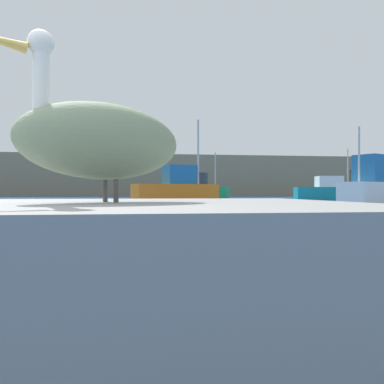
{
  "coord_description": "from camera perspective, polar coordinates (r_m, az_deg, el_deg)",
  "views": [
    {
      "loc": [
        1.34,
        -2.18,
        0.92
      ],
      "look_at": [
        3.92,
        16.68,
        0.89
      ],
      "focal_mm": 35.72,
      "sensor_mm": 36.0,
      "label": 1
    }
  ],
  "objects": [
    {
      "name": "mooring_buoy",
      "position": [
        12.36,
        6.34,
        -2.64
      ],
      "size": [
        0.65,
        0.65,
        0.65
      ],
      "primitive_type": "sphere",
      "color": "yellow",
      "rests_on": "ground"
    },
    {
      "name": "fishing_boat_white",
      "position": [
        26.76,
        25.29,
        0.49
      ],
      "size": [
        5.47,
        4.03,
        4.89
      ],
      "rotation": [
        0.0,
        0.0,
        3.63
      ],
      "color": "white",
      "rests_on": "ground"
    },
    {
      "name": "fishing_boat_green",
      "position": [
        43.43,
        0.75,
        0.19
      ],
      "size": [
        7.34,
        4.93,
        5.29
      ],
      "rotation": [
        0.0,
        0.0,
        -0.46
      ],
      "color": "#1E8C4C",
      "rests_on": "ground"
    },
    {
      "name": "pier_dock",
      "position": [
        2.4,
        -13.21,
        -11.71
      ],
      "size": [
        3.11,
        2.42,
        0.85
      ],
      "primitive_type": "cube",
      "color": "gray",
      "rests_on": "ground"
    },
    {
      "name": "fishing_boat_teal",
      "position": [
        43.07,
        19.69,
        0.15
      ],
      "size": [
        7.13,
        3.28,
        5.45
      ],
      "rotation": [
        0.0,
        0.0,
        -0.17
      ],
      "color": "teal",
      "rests_on": "ground"
    },
    {
      "name": "pelican",
      "position": [
        2.37,
        -13.52,
        7.71
      ],
      "size": [
        1.26,
        0.88,
        0.95
      ],
      "rotation": [
        0.0,
        0.0,
        -2.67
      ],
      "color": "gray",
      "rests_on": "pier_dock"
    },
    {
      "name": "fishing_boat_orange",
      "position": [
        23.0,
        -2.36,
        0.11
      ],
      "size": [
        5.35,
        3.09,
        5.35
      ],
      "rotation": [
        0.0,
        0.0,
        0.3
      ],
      "color": "orange",
      "rests_on": "ground"
    },
    {
      "name": "hillside_backdrop",
      "position": [
        79.42,
        -8.74,
        2.27
      ],
      "size": [
        140.0,
        16.44,
        7.9
      ],
      "primitive_type": "cube",
      "color": "#7F755B",
      "rests_on": "ground"
    }
  ]
}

